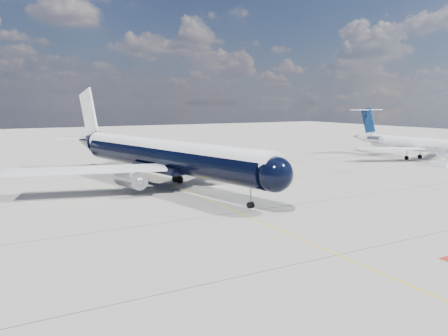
% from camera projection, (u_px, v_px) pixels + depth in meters
% --- Properties ---
extents(ground, '(320.00, 320.00, 0.00)m').
position_uv_depth(ground, '(169.00, 183.00, 63.83)').
color(ground, gray).
rests_on(ground, ground).
extents(taxiway_centerline, '(0.16, 160.00, 0.01)m').
position_uv_depth(taxiway_centerline, '(182.00, 188.00, 59.49)').
color(taxiway_centerline, yellow).
rests_on(taxiway_centerline, ground).
extents(main_airliner, '(39.47, 48.77, 14.25)m').
position_uv_depth(main_airliner, '(159.00, 154.00, 60.98)').
color(main_airliner, black).
rests_on(main_airliner, ground).
extents(regional_jet, '(27.55, 31.53, 10.71)m').
position_uv_depth(regional_jet, '(410.00, 143.00, 90.76)').
color(regional_jet, white).
rests_on(regional_jet, ground).
extents(boarding_stair, '(2.74, 3.38, 3.63)m').
position_uv_depth(boarding_stair, '(443.00, 163.00, 79.72)').
color(boarding_stair, white).
rests_on(boarding_stair, ground).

